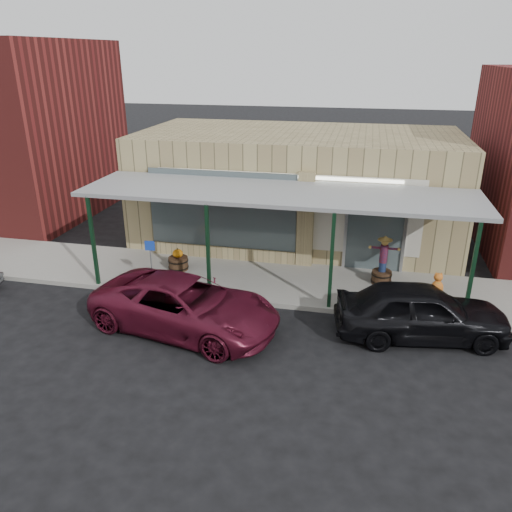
% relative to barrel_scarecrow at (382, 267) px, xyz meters
% --- Properties ---
extents(ground, '(120.00, 120.00, 0.00)m').
position_rel_barrel_scarecrow_xyz_m(ground, '(-3.30, -4.11, -0.69)').
color(ground, black).
rests_on(ground, ground).
extents(sidewalk, '(40.00, 3.20, 0.15)m').
position_rel_barrel_scarecrow_xyz_m(sidewalk, '(-3.30, -0.51, -0.62)').
color(sidewalk, gray).
rests_on(sidewalk, ground).
extents(storefront, '(12.00, 6.25, 4.20)m').
position_rel_barrel_scarecrow_xyz_m(storefront, '(-3.30, 4.05, 1.40)').
color(storefront, tan).
rests_on(storefront, ground).
extents(awning, '(12.00, 3.00, 3.04)m').
position_rel_barrel_scarecrow_xyz_m(awning, '(-3.30, -0.55, 2.32)').
color(awning, slate).
rests_on(awning, ground).
extents(block_buildings_near, '(61.00, 8.00, 8.00)m').
position_rel_barrel_scarecrow_xyz_m(block_buildings_near, '(-1.30, 5.09, 3.08)').
color(block_buildings_near, maroon).
rests_on(block_buildings_near, ground).
extents(barrel_scarecrow, '(0.96, 0.75, 1.60)m').
position_rel_barrel_scarecrow_xyz_m(barrel_scarecrow, '(0.00, 0.00, 0.00)').
color(barrel_scarecrow, '#432D1B').
rests_on(barrel_scarecrow, sidewalk).
extents(barrel_pumpkin, '(0.79, 0.79, 0.77)m').
position_rel_barrel_scarecrow_xyz_m(barrel_pumpkin, '(-6.70, -0.35, -0.27)').
color(barrel_pumpkin, '#432D1B').
rests_on(barrel_pumpkin, sidewalk).
extents(handicap_sign, '(0.31, 0.06, 1.49)m').
position_rel_barrel_scarecrow_xyz_m(handicap_sign, '(-7.05, -1.71, 0.42)').
color(handicap_sign, gray).
rests_on(handicap_sign, sidewalk).
extents(parked_sedan, '(4.62, 2.41, 1.53)m').
position_rel_barrel_scarecrow_xyz_m(parked_sedan, '(0.93, -2.86, 0.06)').
color(parked_sedan, black).
rests_on(parked_sedan, ground).
extents(car_maroon, '(5.50, 3.36, 1.42)m').
position_rel_barrel_scarecrow_xyz_m(car_maroon, '(-5.19, -3.78, 0.02)').
color(car_maroon, '#571124').
rests_on(car_maroon, ground).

